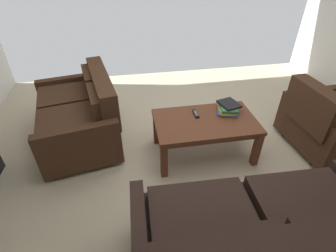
# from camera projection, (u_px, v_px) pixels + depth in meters

# --- Properties ---
(ground_plane) EXTENTS (5.44, 4.82, 0.01)m
(ground_plane) POSITION_uv_depth(u_px,v_px,m) (196.00, 156.00, 3.02)
(ground_plane) COLOR beige
(sofa_main) EXTENTS (1.80, 0.87, 0.80)m
(sofa_main) POSITION_uv_depth(u_px,v_px,m) (260.00, 238.00, 1.80)
(sofa_main) COLOR black
(sofa_main) RESTS_ON ground
(loveseat_near) EXTENTS (1.08, 1.48, 0.83)m
(loveseat_near) POSITION_uv_depth(u_px,v_px,m) (81.00, 114.00, 3.09)
(loveseat_near) COLOR black
(loveseat_near) RESTS_ON ground
(coffee_table) EXTENTS (1.11, 0.66, 0.47)m
(coffee_table) POSITION_uv_depth(u_px,v_px,m) (205.00, 125.00, 2.83)
(coffee_table) COLOR brown
(coffee_table) RESTS_ON ground
(armchair_side) EXTENTS (0.92, 0.94, 0.83)m
(armchair_side) POSITION_uv_depth(u_px,v_px,m) (329.00, 122.00, 2.96)
(armchair_side) COLOR black
(armchair_side) RESTS_ON ground
(book_stack) EXTENTS (0.29, 0.33, 0.11)m
(book_stack) POSITION_uv_depth(u_px,v_px,m) (228.00, 107.00, 2.92)
(book_stack) COLOR #385693
(book_stack) RESTS_ON coffee_table
(tv_remote) EXTENTS (0.05, 0.16, 0.02)m
(tv_remote) POSITION_uv_depth(u_px,v_px,m) (196.00, 114.00, 2.88)
(tv_remote) COLOR black
(tv_remote) RESTS_ON coffee_table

